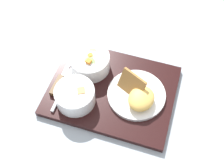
% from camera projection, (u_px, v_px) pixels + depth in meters
% --- Properties ---
extents(ground_plane, '(4.00, 4.00, 0.00)m').
position_uv_depth(ground_plane, '(112.00, 92.00, 0.93)').
color(ground_plane, '#99A3AD').
extents(serving_tray, '(0.40, 0.31, 0.02)m').
position_uv_depth(serving_tray, '(112.00, 91.00, 0.92)').
color(serving_tray, black).
rests_on(serving_tray, ground_plane).
extents(bowl_salad, '(0.13, 0.13, 0.07)m').
position_uv_depth(bowl_salad, '(90.00, 62.00, 0.93)').
color(bowl_salad, white).
rests_on(bowl_salad, serving_tray).
extents(bowl_soup, '(0.12, 0.12, 0.06)m').
position_uv_depth(bowl_soup, '(75.00, 95.00, 0.86)').
color(bowl_soup, white).
rests_on(bowl_soup, serving_tray).
extents(plate_main, '(0.19, 0.19, 0.08)m').
position_uv_depth(plate_main, '(137.00, 95.00, 0.88)').
color(plate_main, white).
rests_on(plate_main, serving_tray).
extents(knife, '(0.02, 0.20, 0.02)m').
position_uv_depth(knife, '(59.00, 81.00, 0.92)').
color(knife, silver).
rests_on(knife, serving_tray).
extents(spoon, '(0.03, 0.17, 0.01)m').
position_uv_depth(spoon, '(67.00, 80.00, 0.92)').
color(spoon, silver).
rests_on(spoon, serving_tray).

